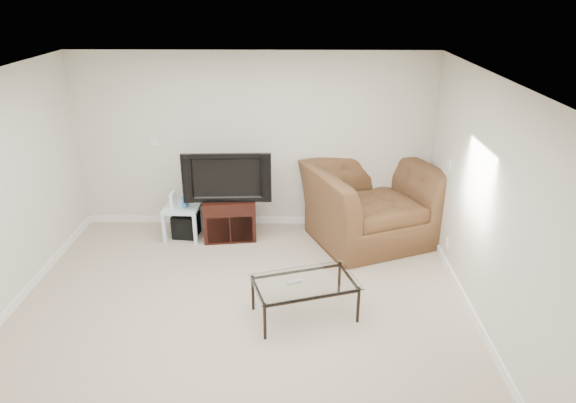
{
  "coord_description": "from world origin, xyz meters",
  "views": [
    {
      "loc": [
        0.59,
        -4.43,
        3.29
      ],
      "look_at": [
        0.5,
        1.2,
        0.9
      ],
      "focal_mm": 32.0,
      "sensor_mm": 36.0,
      "label": 1
    }
  ],
  "objects_px": {
    "television": "(227,175)",
    "recliner": "(372,191)",
    "side_table": "(183,221)",
    "coffee_table": "(305,299)",
    "subwoofer": "(186,225)",
    "tv_stand": "(230,217)"
  },
  "relations": [
    {
      "from": "television",
      "to": "recliner",
      "type": "distance_m",
      "value": 1.96
    },
    {
      "from": "television",
      "to": "side_table",
      "type": "distance_m",
      "value": 0.96
    },
    {
      "from": "side_table",
      "to": "coffee_table",
      "type": "xyz_separation_m",
      "value": [
        1.68,
        -1.87,
        -0.02
      ]
    },
    {
      "from": "side_table",
      "to": "coffee_table",
      "type": "bearing_deg",
      "value": -48.12
    },
    {
      "from": "side_table",
      "to": "recliner",
      "type": "xyz_separation_m",
      "value": [
        2.6,
        0.0,
        0.48
      ]
    },
    {
      "from": "side_table",
      "to": "subwoofer",
      "type": "distance_m",
      "value": 0.08
    },
    {
      "from": "television",
      "to": "subwoofer",
      "type": "xyz_separation_m",
      "value": [
        -0.63,
        0.05,
        -0.77
      ]
    },
    {
      "from": "subwoofer",
      "to": "recliner",
      "type": "xyz_separation_m",
      "value": [
        2.58,
        -0.02,
        0.54
      ]
    },
    {
      "from": "recliner",
      "to": "coffee_table",
      "type": "distance_m",
      "value": 2.14
    },
    {
      "from": "side_table",
      "to": "recliner",
      "type": "height_order",
      "value": "recliner"
    },
    {
      "from": "side_table",
      "to": "recliner",
      "type": "bearing_deg",
      "value": 0.0
    },
    {
      "from": "side_table",
      "to": "subwoofer",
      "type": "xyz_separation_m",
      "value": [
        0.03,
        0.02,
        -0.07
      ]
    },
    {
      "from": "tv_stand",
      "to": "coffee_table",
      "type": "bearing_deg",
      "value": -68.84
    },
    {
      "from": "tv_stand",
      "to": "coffee_table",
      "type": "distance_m",
      "value": 2.13
    },
    {
      "from": "television",
      "to": "recliner",
      "type": "xyz_separation_m",
      "value": [
        1.95,
        0.03,
        -0.23
      ]
    },
    {
      "from": "side_table",
      "to": "coffee_table",
      "type": "distance_m",
      "value": 2.51
    },
    {
      "from": "subwoofer",
      "to": "coffee_table",
      "type": "distance_m",
      "value": 2.51
    },
    {
      "from": "subwoofer",
      "to": "coffee_table",
      "type": "bearing_deg",
      "value": -48.89
    },
    {
      "from": "television",
      "to": "tv_stand",
      "type": "bearing_deg",
      "value": 94.83
    },
    {
      "from": "recliner",
      "to": "subwoofer",
      "type": "bearing_deg",
      "value": 157.05
    },
    {
      "from": "recliner",
      "to": "tv_stand",
      "type": "bearing_deg",
      "value": 157.45
    },
    {
      "from": "side_table",
      "to": "subwoofer",
      "type": "bearing_deg",
      "value": 31.32
    }
  ]
}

